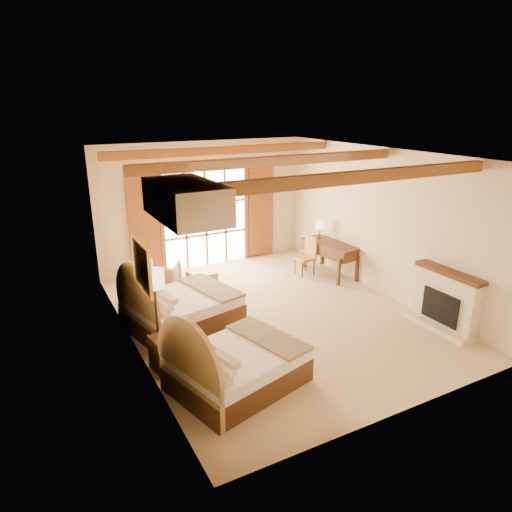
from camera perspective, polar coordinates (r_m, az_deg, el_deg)
floor at (r=9.33m, az=1.99°, el=-7.35°), size 7.00×7.00×0.00m
wall_back at (r=11.81m, az=-6.46°, el=6.37°), size 5.50×0.00×5.50m
wall_left at (r=7.80m, az=-15.68°, el=-0.65°), size 0.00×7.00×7.00m
wall_right at (r=10.35m, az=15.44°, el=4.07°), size 0.00×7.00×7.00m
ceiling at (r=8.43m, az=2.24°, el=12.60°), size 7.00×7.00×0.00m
ceiling_beams at (r=8.44m, az=2.22°, el=11.79°), size 5.39×4.60×0.18m
french_doors at (r=11.83m, az=-6.29°, el=4.66°), size 3.95×0.08×2.60m
fireplace at (r=9.31m, az=22.54°, el=-5.45°), size 0.46×1.40×1.16m
painting at (r=7.07m, az=-14.05°, el=-1.22°), size 0.06×0.95×0.75m
canopy_valance at (r=5.67m, az=-8.80°, el=6.88°), size 0.70×1.40×0.45m
bed_near at (r=6.99m, az=-3.32°, el=-13.49°), size 2.20×1.84×1.23m
bed_far at (r=8.84m, az=-10.03°, el=-6.37°), size 2.27×1.88×1.29m
nightstand at (r=7.60m, az=-10.95°, el=-11.77°), size 0.54×0.54×0.57m
floor_lamp at (r=7.41m, az=-12.62°, el=-3.51°), size 0.34×0.34×1.59m
armchair at (r=10.54m, az=-11.66°, el=-2.58°), size 1.01×1.02×0.68m
ottoman at (r=10.60m, az=-6.76°, el=-2.99°), size 0.61×0.61×0.41m
desk at (r=11.46m, az=9.25°, el=-0.17°), size 0.86×1.60×0.82m
desk_chair at (r=11.41m, az=6.19°, el=-0.86°), size 0.46×0.46×0.96m
desk_lamp at (r=11.62m, az=8.02°, el=3.73°), size 0.21×0.21×0.41m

